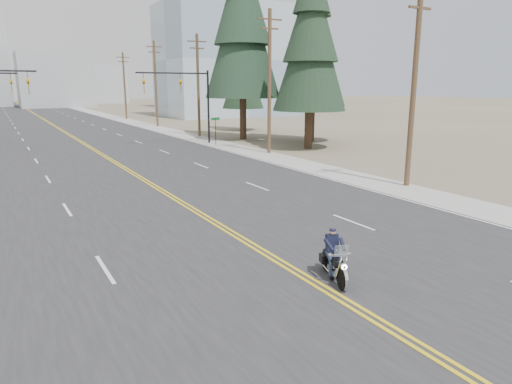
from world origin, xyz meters
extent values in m
plane|color=#776D56|center=(0.00, 0.00, 0.00)|extent=(400.00, 400.00, 0.00)
cube|color=#303033|center=(0.00, 70.00, 0.01)|extent=(20.00, 200.00, 0.01)
cube|color=#A5A5A0|center=(11.50, 70.00, 0.01)|extent=(3.00, 200.00, 0.01)
imported|color=#BF8C0C|center=(-4.70, 32.00, 6.05)|extent=(0.21, 0.26, 1.30)
cylinder|color=black|center=(11.00, 32.00, 3.50)|extent=(0.20, 0.20, 7.00)
cylinder|color=black|center=(7.50, 32.00, 6.70)|extent=(7.00, 0.14, 0.14)
imported|color=#BF8C0C|center=(8.20, 32.00, 6.05)|extent=(0.21, 0.26, 1.30)
imported|color=#BF8C0C|center=(4.70, 32.00, 6.05)|extent=(0.21, 0.26, 1.30)
imported|color=#BF8C0C|center=(-5.60, 40.00, 6.05)|extent=(0.21, 0.26, 1.30)
cylinder|color=black|center=(10.80, 30.00, 1.30)|extent=(0.06, 0.06, 2.60)
cube|color=#0C5926|center=(10.80, 30.00, 2.50)|extent=(0.90, 0.03, 0.25)
cylinder|color=brown|center=(12.50, 8.00, 5.50)|extent=(0.30, 0.30, 11.00)
cube|color=brown|center=(12.50, 8.00, 9.50)|extent=(1.60, 0.12, 0.12)
cylinder|color=brown|center=(12.50, 23.00, 5.75)|extent=(0.30, 0.30, 11.50)
cube|color=brown|center=(12.50, 23.00, 10.70)|extent=(2.20, 0.12, 0.12)
cube|color=brown|center=(12.50, 23.00, 10.00)|extent=(1.60, 0.12, 0.12)
cylinder|color=brown|center=(12.50, 38.00, 5.50)|extent=(0.30, 0.30, 11.00)
cube|color=brown|center=(12.50, 38.00, 10.20)|extent=(2.20, 0.12, 0.12)
cube|color=brown|center=(12.50, 38.00, 9.50)|extent=(1.60, 0.12, 0.12)
cylinder|color=brown|center=(12.50, 53.00, 5.75)|extent=(0.30, 0.30, 11.50)
cube|color=brown|center=(12.50, 53.00, 10.70)|extent=(2.20, 0.12, 0.12)
cube|color=brown|center=(12.50, 53.00, 10.00)|extent=(1.60, 0.12, 0.12)
cylinder|color=brown|center=(12.50, 70.00, 5.50)|extent=(0.30, 0.30, 11.00)
cube|color=brown|center=(12.50, 70.00, 10.20)|extent=(2.20, 0.12, 0.12)
cube|color=brown|center=(12.50, 70.00, 9.50)|extent=(1.60, 0.12, 0.12)
cube|color=#9EB5CC|center=(32.00, 70.00, 10.00)|extent=(24.00, 16.00, 20.00)
cube|color=#ADB2B7|center=(8.00, 125.00, 7.00)|extent=(18.00, 14.00, 14.00)
cube|color=#B7BCC6|center=(40.00, 110.00, 9.00)|extent=(16.00, 12.00, 18.00)
cube|color=#B7BCC6|center=(25.00, 150.00, 6.00)|extent=(14.00, 14.00, 12.00)
cylinder|color=#382619|center=(17.04, 23.66, 1.70)|extent=(0.66, 0.66, 3.40)
cone|color=black|center=(17.04, 23.66, 8.50)|extent=(6.42, 6.42, 10.20)
cone|color=black|center=(17.04, 23.66, 11.39)|extent=(4.82, 4.82, 7.65)
cylinder|color=#382619|center=(20.53, 27.97, 1.77)|extent=(0.78, 0.78, 3.55)
cone|color=black|center=(20.53, 27.97, 8.86)|extent=(6.65, 6.65, 10.64)
cone|color=black|center=(20.53, 27.97, 11.88)|extent=(4.99, 4.99, 7.98)
cylinder|color=#382619|center=(15.53, 33.27, 2.16)|extent=(0.76, 0.76, 4.33)
cone|color=#18301E|center=(15.53, 33.27, 10.82)|extent=(7.79, 7.79, 12.98)
cylinder|color=#382619|center=(20.18, 41.94, 1.39)|extent=(0.65, 0.65, 2.78)
cone|color=black|center=(20.18, 41.94, 6.95)|extent=(5.19, 5.19, 8.34)
cone|color=black|center=(20.18, 41.94, 9.31)|extent=(3.89, 3.89, 6.25)
cone|color=black|center=(20.18, 41.94, 11.67)|extent=(2.59, 2.59, 4.45)
camera|label=1|loc=(-7.47, -9.71, 5.52)|focal=32.00mm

